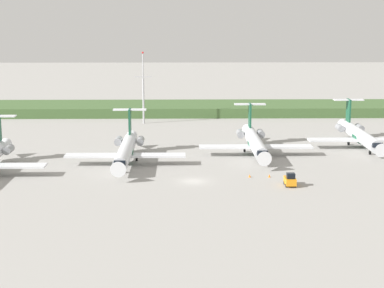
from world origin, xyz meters
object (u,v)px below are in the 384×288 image
(regional_jet_third, at_px, (255,142))
(baggage_tug, at_px, (290,180))
(safety_cone_front_marker, at_px, (250,176))
(regional_jet_second, at_px, (126,150))
(regional_jet_fourth, at_px, (360,135))
(safety_cone_mid_marker, at_px, (269,176))
(antenna_mast, at_px, (143,94))

(regional_jet_third, relative_size, baggage_tug, 9.69)
(regional_jet_third, xyz_separation_m, safety_cone_front_marker, (-3.02, -19.39, -2.26))
(regional_jet_second, relative_size, baggage_tug, 9.69)
(regional_jet_second, xyz_separation_m, safety_cone_front_marker, (22.60, -11.52, -2.26))
(regional_jet_fourth, height_order, safety_cone_front_marker, regional_jet_fourth)
(regional_jet_third, distance_m, baggage_tug, 25.59)
(baggage_tug, xyz_separation_m, safety_cone_front_marker, (-6.11, 5.97, -0.73))
(safety_cone_mid_marker, bearing_deg, antenna_mast, 113.61)
(regional_jet_fourth, xyz_separation_m, baggage_tug, (-20.35, -32.35, -1.53))
(regional_jet_fourth, bearing_deg, safety_cone_front_marker, -135.08)
(safety_cone_mid_marker, bearing_deg, regional_jet_third, 91.26)
(regional_jet_second, bearing_deg, regional_jet_fourth, 16.86)
(regional_jet_second, distance_m, safety_cone_front_marker, 25.47)
(antenna_mast, height_order, safety_cone_mid_marker, antenna_mast)
(regional_jet_second, distance_m, safety_cone_mid_marker, 28.60)
(safety_cone_front_marker, bearing_deg, regional_jet_fourth, 44.92)
(regional_jet_fourth, bearing_deg, regional_jet_third, -163.38)
(baggage_tug, relative_size, safety_cone_front_marker, 5.82)
(regional_jet_fourth, bearing_deg, baggage_tug, -122.17)
(regional_jet_second, height_order, baggage_tug, regional_jet_second)
(safety_cone_mid_marker, bearing_deg, regional_jet_second, 156.03)
(regional_jet_second, distance_m, regional_jet_fourth, 51.26)
(regional_jet_fourth, xyz_separation_m, antenna_mast, (-48.32, 31.45, 5.28))
(safety_cone_front_marker, distance_m, safety_cone_mid_marker, 3.45)
(regional_jet_second, relative_size, safety_cone_front_marker, 56.36)
(antenna_mast, bearing_deg, regional_jet_third, -57.09)
(regional_jet_fourth, relative_size, safety_cone_front_marker, 56.36)
(antenna_mast, xyz_separation_m, baggage_tug, (27.98, -63.80, -6.81))
(antenna_mast, distance_m, safety_cone_front_marker, 62.29)
(regional_jet_second, height_order, regional_jet_third, same)
(regional_jet_third, relative_size, antenna_mast, 1.66)
(antenna_mast, xyz_separation_m, safety_cone_mid_marker, (25.31, -57.90, -7.54))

